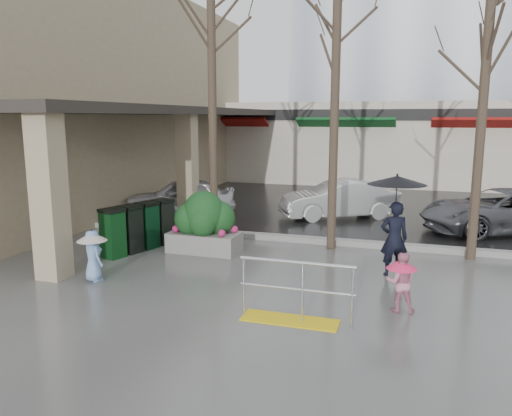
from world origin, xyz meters
The scene contains 20 objects.
ground centered at (0.00, 0.00, 0.00)m, with size 120.00×120.00×0.00m, color #51514F.
street_asphalt centered at (0.00, 22.00, 0.01)m, with size 120.00×36.00×0.01m, color black.
curb centered at (0.00, 4.00, 0.07)m, with size 120.00×0.30×0.15m, color gray.
near_building centered at (-9.00, 8.00, 4.00)m, with size 6.00×18.00×8.00m, color tan.
canopy_slab centered at (-4.80, 8.00, 3.62)m, with size 2.80×18.00×0.25m, color #2D2823.
pillar_front centered at (-3.90, -0.50, 1.75)m, with size 0.55×0.55×3.50m, color tan.
pillar_back centered at (-3.90, 6.00, 1.75)m, with size 0.55×0.55×3.50m, color tan.
storefront_row centered at (2.00, 17.97, 2.01)m, with size 34.00×6.74×4.00m.
handrail centered at (1.36, -1.20, 0.38)m, with size 1.90×0.50×1.03m.
tree_west centered at (-2.00, 3.60, 5.08)m, with size 3.20×3.20×6.80m.
tree_midwest centered at (1.20, 3.60, 5.23)m, with size 3.20×3.20×7.00m.
tree_mideast centered at (4.50, 3.60, 4.86)m, with size 3.20×3.20×6.50m.
woman centered at (2.80, 1.78, 1.33)m, with size 1.21×1.21×2.16m.
child_pink centered at (3.00, -0.23, 0.58)m, with size 0.55×0.52×1.04m.
child_blue centered at (-3.00, -0.43, 0.64)m, with size 0.61×0.61×1.06m.
planter centered at (-1.73, 2.33, 0.73)m, with size 1.75×1.03×1.52m.
news_boxes centered at (-3.36, 1.98, 0.59)m, with size 1.09×2.16×1.18m.
car_a centered at (-4.38, 6.40, 0.63)m, with size 1.49×3.70×1.26m, color #B6B6BB.
car_b centered at (0.82, 7.55, 0.63)m, with size 1.33×3.82×1.26m, color silver.
car_c centered at (5.57, 6.87, 0.63)m, with size 2.09×4.53×1.26m, color #57595F.
Camera 1 is at (3.10, -8.73, 3.30)m, focal length 35.00 mm.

